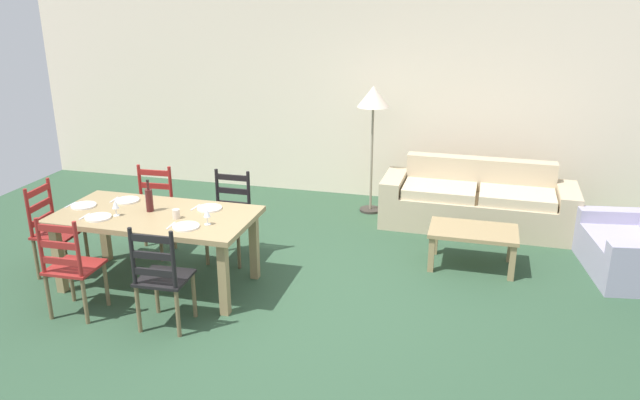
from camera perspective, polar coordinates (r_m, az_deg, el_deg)
ground_plane at (r=5.93m, az=-3.44°, el=-9.23°), size 9.60×9.60×0.02m
wall_far at (r=8.53m, az=3.39°, el=9.33°), size 9.60×0.16×2.70m
dining_table at (r=6.13m, az=-14.92°, el=-1.98°), size 1.90×0.96×0.75m
dining_chair_near_left at (r=5.87m, az=-22.04°, el=-5.71°), size 0.43×0.41×0.96m
dining_chair_near_right at (r=5.42m, az=-14.43°, el=-6.94°), size 0.44×0.42×0.96m
dining_chair_far_left at (r=6.99m, az=-15.21°, el=-0.99°), size 0.44×0.42×0.96m
dining_chair_far_right at (r=6.65m, az=-8.34°, el=-1.54°), size 0.42×0.40×0.96m
dining_chair_head_west at (r=6.80m, az=-23.37°, el=-2.52°), size 0.42×0.44×0.96m
dinner_plate_near_left at (r=6.13m, az=-19.80°, el=-1.52°), size 0.24×0.24×0.02m
fork_near_left at (r=6.22m, az=-20.93°, el=-1.43°), size 0.02×0.17×0.01m
dinner_plate_near_right at (r=5.68m, az=-12.27°, el=-2.41°), size 0.24×0.24×0.02m
fork_near_right at (r=5.75m, az=-13.60°, el=-2.31°), size 0.02×0.17×0.01m
dinner_plate_far_left at (r=6.52m, az=-17.38°, el=-0.03°), size 0.24×0.24×0.02m
fork_far_left at (r=6.60m, az=-18.48°, el=0.03°), size 0.03×0.17×0.01m
dinner_plate_far_right at (r=6.10m, az=-10.18°, el=-0.75°), size 0.24×0.24×0.02m
fork_far_right at (r=6.17m, az=-11.44°, el=-0.67°), size 0.03×0.17×0.01m
dinner_plate_head_west at (r=6.51m, az=-20.99°, el=-0.48°), size 0.24×0.24×0.02m
fork_head_west at (r=6.60m, az=-22.04°, el=-0.42°), size 0.02×0.17×0.01m
wine_bottle at (r=6.14m, az=-15.49°, el=0.03°), size 0.07×0.07×0.32m
wine_glass_near_left at (r=6.11m, az=-18.38°, el=-0.41°), size 0.06×0.06×0.16m
wine_glass_near_right at (r=5.68m, az=-10.40°, el=-1.20°), size 0.06×0.06×0.16m
coffee_cup_primary at (r=5.91m, az=-13.14°, el=-1.26°), size 0.07×0.07×0.09m
couch at (r=7.78m, az=14.29°, el=-0.29°), size 2.29×0.84×0.80m
coffee_table at (r=6.62m, az=13.96°, el=-3.16°), size 0.90×0.56×0.42m
armchair_upholstered at (r=7.09m, az=27.23°, el=-4.21°), size 0.97×1.27×0.72m
standing_lamp at (r=7.79m, az=4.94°, el=8.79°), size 0.40×0.40×1.64m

